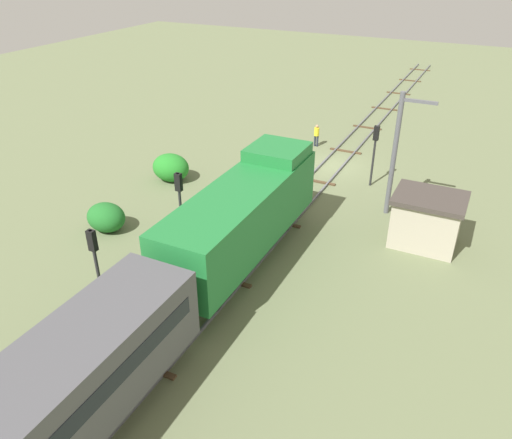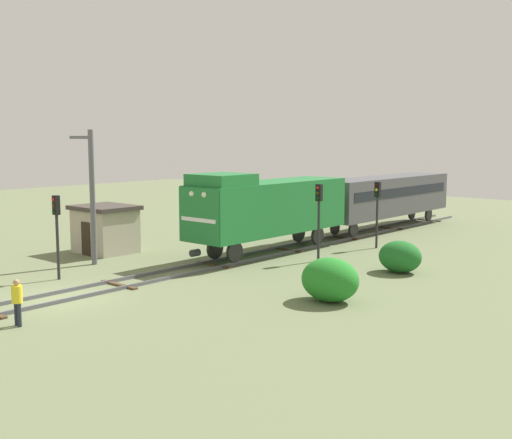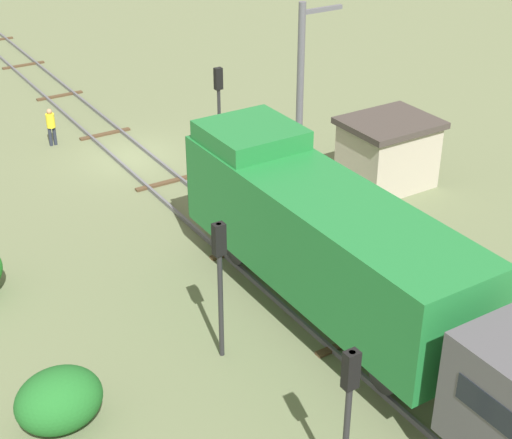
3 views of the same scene
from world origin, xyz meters
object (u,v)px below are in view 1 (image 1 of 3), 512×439
locomotive (245,212)px  catenary_mast (396,152)px  traffic_signal_mid (180,197)px  worker_near_track (317,134)px  traffic_signal_near (375,145)px  relay_hut (427,220)px  traffic_signal_far (95,257)px

locomotive → catenary_mast: (-5.07, -8.15, 0.99)m
locomotive → catenary_mast: catenary_mast is taller
traffic_signal_mid → worker_near_track: traffic_signal_mid is taller
traffic_signal_mid → catenary_mast: bearing=-135.2°
worker_near_track → catenary_mast: bearing=145.0°
traffic_signal_near → catenary_mast: size_ratio=0.56×
traffic_signal_near → relay_hut: bearing=126.8°
relay_hut → traffic_signal_mid: bearing=28.5°
traffic_signal_near → traffic_signal_mid: bearing=60.5°
traffic_signal_mid → relay_hut: traffic_signal_mid is taller
catenary_mast → worker_near_track: bearing=-48.2°
traffic_signal_mid → catenary_mast: 11.97m
worker_near_track → traffic_signal_mid: bearing=99.8°
traffic_signal_mid → relay_hut: size_ratio=1.19×
traffic_signal_near → traffic_signal_mid: (6.60, 11.67, 0.13)m
traffic_signal_mid → relay_hut: (-10.90, -5.91, -1.51)m
worker_near_track → catenary_mast: size_ratio=0.24×
traffic_signal_far → relay_hut: traffic_signal_far is taller
traffic_signal_near → worker_near_track: traffic_signal_near is taller
traffic_signal_far → catenary_mast: 16.61m
locomotive → worker_near_track: size_ratio=6.82×
traffic_signal_mid → catenary_mast: (-8.47, -8.42, 0.86)m
traffic_signal_mid → worker_near_track: size_ratio=2.45×
locomotive → worker_near_track: bearing=-81.7°
catenary_mast → relay_hut: bearing=134.1°
traffic_signal_mid → traffic_signal_far: traffic_signal_mid is taller
traffic_signal_mid → locomotive: bearing=-175.4°
worker_near_track → relay_hut: relay_hut is taller
traffic_signal_near → traffic_signal_far: (6.80, 17.39, 0.02)m
traffic_signal_mid → catenary_mast: size_ratio=0.59×
traffic_signal_far → traffic_signal_mid: bearing=-92.0°
locomotive → relay_hut: size_ratio=3.31×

